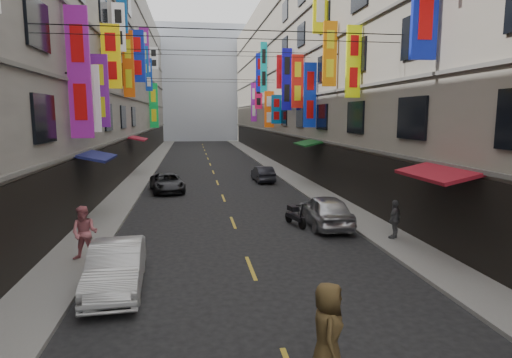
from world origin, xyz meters
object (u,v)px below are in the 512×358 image
object	(u,v)px
scooter_far_right	(295,216)
car_left_mid	(116,267)
pedestrian_lfar	(85,233)
car_right_far	(263,174)
car_right_mid	(325,210)
car_left_far	(167,183)
pedestrian_rfar	(395,219)
pedestrian_crossing	(328,333)

from	to	relation	value
scooter_far_right	car_left_mid	bearing A→B (deg)	29.02
pedestrian_lfar	car_right_far	bearing A→B (deg)	71.02
car_right_mid	scooter_far_right	bearing A→B (deg)	-12.37
car_right_mid	pedestrian_lfar	xyz separation A→B (m)	(-9.40, -3.47, 0.32)
car_left_far	pedestrian_rfar	xyz separation A→B (m)	(9.44, -12.59, 0.30)
car_right_far	car_left_far	bearing A→B (deg)	23.06
pedestrian_crossing	car_left_far	bearing A→B (deg)	24.55
scooter_far_right	car_right_mid	world-z (taller)	car_right_mid
car_left_far	pedestrian_crossing	xyz separation A→B (m)	(4.03, -20.82, 0.36)
car_right_far	car_right_mid	bearing A→B (deg)	89.92
scooter_far_right	car_right_mid	bearing A→B (deg)	152.96
car_left_far	car_left_mid	bearing A→B (deg)	-101.36
car_left_mid	pedestrian_rfar	bearing A→B (deg)	15.07
car_left_mid	car_left_far	size ratio (longest dim) A/B	0.96
car_left_mid	pedestrian_lfar	world-z (taller)	pedestrian_lfar
car_left_far	scooter_far_right	bearing A→B (deg)	-66.84
scooter_far_right	pedestrian_crossing	world-z (taller)	pedestrian_crossing
scooter_far_right	car_left_far	world-z (taller)	car_left_far
scooter_far_right	pedestrian_rfar	size ratio (longest dim) A/B	1.15
car_right_mid	pedestrian_crossing	xyz separation A→B (m)	(-3.42, -10.88, 0.23)
scooter_far_right	car_right_far	bearing A→B (deg)	-106.98
car_left_far	car_right_mid	bearing A→B (deg)	-62.55
pedestrian_rfar	pedestrian_crossing	bearing A→B (deg)	16.26
car_right_mid	car_right_far	size ratio (longest dim) A/B	1.19
pedestrian_crossing	car_right_mid	bearing A→B (deg)	-3.84
car_left_mid	pedestrian_rfar	world-z (taller)	pedestrian_rfar
car_left_far	pedestrian_rfar	world-z (taller)	pedestrian_rfar
car_left_mid	pedestrian_rfar	distance (m)	10.52
car_left_mid	pedestrian_lfar	distance (m)	2.85
car_right_mid	car_right_far	world-z (taller)	car_right_mid
car_left_mid	car_right_far	bearing A→B (deg)	65.73
car_left_mid	pedestrian_lfar	xyz separation A→B (m)	(-1.40, 2.46, 0.36)
car_right_mid	pedestrian_lfar	bearing A→B (deg)	21.04
car_left_far	car_right_far	size ratio (longest dim) A/B	1.20
scooter_far_right	car_left_mid	xyz separation A→B (m)	(-6.70, -6.24, 0.23)
car_left_far	pedestrian_lfar	bearing A→B (deg)	-107.64
car_left_far	pedestrian_crossing	bearing A→B (deg)	-88.41
car_left_far	car_right_mid	size ratio (longest dim) A/B	1.00
pedestrian_lfar	pedestrian_crossing	size ratio (longest dim) A/B	0.96
pedestrian_lfar	pedestrian_rfar	distance (m)	11.42
car_right_mid	pedestrian_rfar	xyz separation A→B (m)	(1.99, -2.64, 0.17)
car_left_far	pedestrian_lfar	world-z (taller)	pedestrian_lfar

